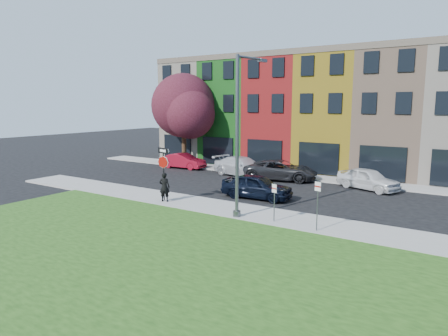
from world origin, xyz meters
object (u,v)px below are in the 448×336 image
Objects in this scene: sedan_near at (257,186)px; street_lamp at (240,137)px; stop_sign at (163,163)px; man at (164,187)px.

street_lamp is (1.33, -4.39, 3.50)m from sedan_near.
street_lamp reaches higher than sedan_near.
stop_sign is at bearing -175.93° from street_lamp.
man is at bearing -22.02° from stop_sign.
man is 0.38× the size of sedan_near.
street_lamp is (5.57, -0.38, 1.87)m from stop_sign.
stop_sign is at bearing -62.29° from man.
sedan_near is at bearing -156.63° from man.
street_lamp reaches higher than man.
stop_sign is 5.89m from street_lamp.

